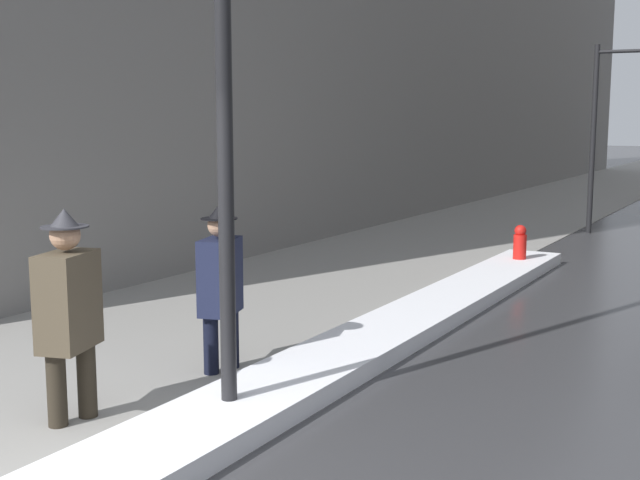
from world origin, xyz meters
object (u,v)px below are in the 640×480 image
(pedestrian_trailing, at_px, (68,308))
(pedestrian_in_fedora, at_px, (220,281))
(traffic_light_near, at_px, (631,97))
(fire_hydrant, at_px, (520,248))

(pedestrian_trailing, distance_m, pedestrian_in_fedora, 1.59)
(traffic_light_near, relative_size, pedestrian_in_fedora, 2.47)
(traffic_light_near, bearing_deg, pedestrian_trailing, -104.42)
(pedestrian_trailing, bearing_deg, pedestrian_in_fedora, 155.22)
(pedestrian_trailing, xyz_separation_m, fire_hydrant, (1.06, 7.98, -0.55))
(pedestrian_trailing, bearing_deg, traffic_light_near, 155.13)
(fire_hydrant, bearing_deg, pedestrian_trailing, -97.56)
(pedestrian_in_fedora, height_order, fire_hydrant, pedestrian_in_fedora)
(traffic_light_near, xyz_separation_m, pedestrian_trailing, (-1.74, -12.97, -1.85))
(pedestrian_trailing, relative_size, pedestrian_in_fedora, 1.06)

